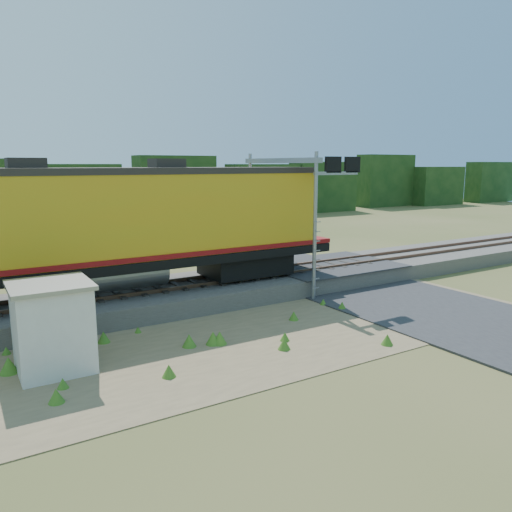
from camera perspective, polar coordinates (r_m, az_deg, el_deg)
ground at (r=18.56m, az=3.62°, el=-8.89°), size 140.00×140.00×0.00m
ballast at (r=23.38m, az=-4.91°, el=-3.81°), size 70.00×5.00×0.80m
rails at (r=23.27m, az=-4.93°, el=-2.66°), size 70.00×1.54×0.16m
dirt_shoulder at (r=17.94m, az=-2.61°, el=-9.52°), size 26.00×8.00×0.03m
road at (r=23.59m, az=16.62°, el=-4.87°), size 7.00×66.00×0.86m
tree_line_north at (r=53.32m, az=-20.82°, el=6.46°), size 130.00×3.00×6.50m
weed_clumps at (r=16.98m, az=-6.44°, el=-10.82°), size 15.00×6.20×0.56m
locomotive at (r=20.88m, az=-19.20°, el=3.30°), size 21.94×3.35×5.66m
shed at (r=16.19m, az=-22.22°, el=-7.47°), size 2.30×2.30×2.71m
signal_gantry at (r=24.25m, az=4.28°, el=7.83°), size 2.66×6.20×6.70m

